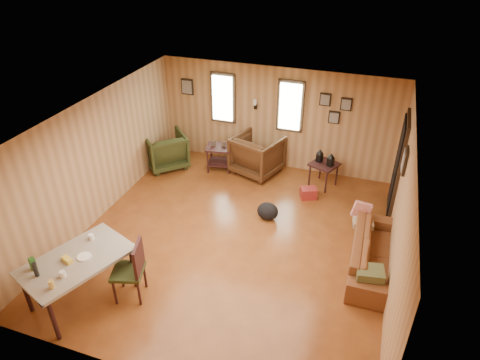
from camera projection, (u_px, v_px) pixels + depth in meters
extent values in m
cube|color=brown|center=(233.00, 239.00, 7.98)|extent=(5.50, 6.00, 0.02)
cube|color=#997C5B|center=(232.00, 119.00, 6.72)|extent=(5.50, 6.00, 0.02)
cube|color=tan|center=(277.00, 119.00, 9.78)|extent=(5.50, 0.02, 2.40)
cube|color=tan|center=(144.00, 314.00, 4.92)|extent=(5.50, 0.02, 2.40)
cube|color=tan|center=(96.00, 159.00, 8.12)|extent=(0.02, 6.00, 2.40)
cube|color=tan|center=(401.00, 215.00, 6.58)|extent=(0.02, 6.00, 2.40)
cube|color=black|center=(223.00, 98.00, 9.93)|extent=(0.60, 0.05, 1.20)
cube|color=#E0F2D1|center=(222.00, 99.00, 9.90)|extent=(0.48, 0.04, 1.06)
cube|color=black|center=(290.00, 106.00, 9.49)|extent=(0.60, 0.05, 1.20)
cube|color=#E0F2D1|center=(290.00, 107.00, 9.45)|extent=(0.48, 0.04, 1.06)
cube|color=black|center=(256.00, 107.00, 9.74)|extent=(0.07, 0.05, 0.12)
cylinder|color=silver|center=(255.00, 102.00, 9.63)|extent=(0.07, 0.07, 0.14)
cube|color=black|center=(399.00, 167.00, 8.27)|extent=(0.06, 1.00, 2.05)
cube|color=black|center=(396.00, 166.00, 8.29)|extent=(0.04, 0.82, 1.90)
cube|color=black|center=(325.00, 100.00, 9.15)|extent=(0.24, 0.04, 0.28)
cube|color=#9E998C|center=(325.00, 100.00, 9.12)|extent=(0.19, 0.02, 0.22)
cube|color=black|center=(346.00, 104.00, 9.05)|extent=(0.24, 0.04, 0.28)
cube|color=#9E998C|center=(346.00, 105.00, 9.02)|extent=(0.19, 0.02, 0.22)
cube|color=black|center=(334.00, 117.00, 9.28)|extent=(0.24, 0.04, 0.28)
cube|color=#9E998C|center=(334.00, 118.00, 9.26)|extent=(0.19, 0.02, 0.22)
cube|color=black|center=(187.00, 87.00, 10.09)|extent=(0.30, 0.04, 0.38)
cube|color=#9E998C|center=(187.00, 87.00, 10.07)|extent=(0.24, 0.02, 0.31)
cube|color=black|center=(405.00, 161.00, 7.02)|extent=(0.04, 0.34, 0.42)
cube|color=#9E998C|center=(403.00, 160.00, 7.03)|extent=(0.02, 0.27, 0.34)
imported|color=brown|center=(377.00, 249.00, 7.11)|extent=(0.62, 2.02, 0.79)
imported|color=#452914|center=(258.00, 153.00, 9.82)|extent=(1.23, 1.19, 1.02)
imported|color=#303819|center=(166.00, 149.00, 10.10)|extent=(1.23, 1.23, 0.93)
cube|color=#351717|center=(219.00, 147.00, 9.91)|extent=(0.67, 0.63, 0.04)
cube|color=#351717|center=(220.00, 162.00, 10.12)|extent=(0.61, 0.57, 0.03)
cylinder|color=#351717|center=(208.00, 162.00, 9.92)|extent=(0.05, 0.05, 0.57)
cylinder|color=#351717|center=(228.00, 163.00, 9.86)|extent=(0.05, 0.05, 0.57)
cylinder|color=#351717|center=(211.00, 154.00, 10.27)|extent=(0.05, 0.05, 0.57)
cylinder|color=#351717|center=(231.00, 155.00, 10.22)|extent=(0.05, 0.05, 0.57)
cube|color=#473C2F|center=(214.00, 143.00, 9.88)|extent=(0.11, 0.04, 0.14)
cube|color=#473C2F|center=(224.00, 144.00, 9.86)|extent=(0.10, 0.04, 0.13)
cube|color=#351717|center=(324.00, 164.00, 9.31)|extent=(0.70, 0.70, 0.04)
cylinder|color=#351717|center=(310.00, 175.00, 9.43)|extent=(0.05, 0.05, 0.53)
cylinder|color=#351717|center=(326.00, 182.00, 9.19)|extent=(0.05, 0.05, 0.53)
cylinder|color=#351717|center=(320.00, 168.00, 9.70)|extent=(0.05, 0.05, 0.53)
cylinder|color=#351717|center=(337.00, 175.00, 9.46)|extent=(0.05, 0.05, 0.53)
cube|color=black|center=(320.00, 158.00, 9.33)|extent=(0.15, 0.15, 0.19)
cone|color=black|center=(320.00, 151.00, 9.25)|extent=(0.21, 0.21, 0.11)
cube|color=black|center=(330.00, 162.00, 9.16)|extent=(0.15, 0.15, 0.19)
cone|color=black|center=(331.00, 156.00, 9.09)|extent=(0.21, 0.21, 0.11)
cube|color=maroon|center=(308.00, 193.00, 9.09)|extent=(0.40, 0.35, 0.24)
ellipsoid|color=black|center=(268.00, 211.00, 8.41)|extent=(0.45, 0.35, 0.37)
cube|color=#4A4E2B|center=(370.00, 273.00, 6.51)|extent=(0.46, 0.39, 0.13)
cube|color=red|center=(362.00, 210.00, 7.77)|extent=(0.38, 0.15, 0.37)
cube|color=gray|center=(363.00, 223.00, 7.60)|extent=(0.39, 0.32, 0.10)
cube|color=#9E9585|center=(76.00, 261.00, 6.33)|extent=(1.44, 1.79, 0.05)
cylinder|color=#351717|center=(26.00, 293.00, 6.31)|extent=(0.08, 0.08, 0.75)
cylinder|color=#351717|center=(54.00, 320.00, 5.87)|extent=(0.08, 0.08, 0.75)
cylinder|color=#351717|center=(104.00, 247.00, 7.19)|extent=(0.08, 0.08, 0.75)
cylinder|color=#351717|center=(133.00, 268.00, 6.75)|extent=(0.08, 0.08, 0.75)
cylinder|color=white|center=(63.00, 274.00, 5.98)|extent=(0.11, 0.11, 0.09)
cylinder|color=white|center=(91.00, 237.00, 6.68)|extent=(0.11, 0.11, 0.09)
cube|color=#286524|center=(33.00, 264.00, 6.09)|extent=(0.09, 0.09, 0.20)
cylinder|color=black|center=(35.00, 270.00, 5.96)|extent=(0.08, 0.08, 0.23)
cylinder|color=#D7AD54|center=(52.00, 284.00, 5.79)|extent=(0.10, 0.10, 0.12)
cylinder|color=white|center=(84.00, 257.00, 6.35)|extent=(0.27, 0.27, 0.02)
cube|color=yellow|center=(67.00, 260.00, 6.26)|extent=(0.20, 0.15, 0.06)
cube|color=#303819|center=(128.00, 271.00, 6.51)|extent=(0.58, 0.58, 0.06)
cube|color=#351717|center=(139.00, 258.00, 6.36)|extent=(0.17, 0.44, 0.51)
cylinder|color=#351717|center=(115.00, 292.00, 6.49)|extent=(0.05, 0.05, 0.49)
cylinder|color=#351717|center=(139.00, 293.00, 6.48)|extent=(0.05, 0.05, 0.49)
cylinder|color=#351717|center=(122.00, 275.00, 6.81)|extent=(0.05, 0.05, 0.49)
cylinder|color=#351717|center=(145.00, 275.00, 6.80)|extent=(0.05, 0.05, 0.49)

